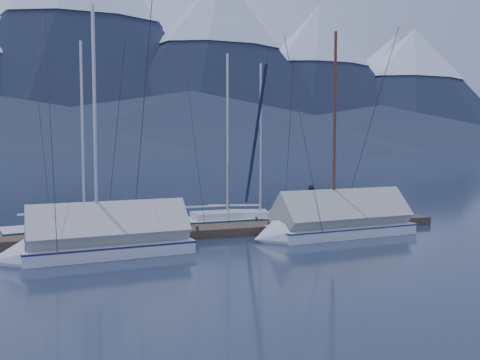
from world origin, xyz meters
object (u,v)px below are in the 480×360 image
(person, at_px, (312,203))
(sailboat_covered_far, at_px, (93,243))
(sailboat_open_mid, at_px, (237,223))
(sailboat_open_right, at_px, (270,222))
(sailboat_covered_near, at_px, (330,225))
(sailboat_open_left, at_px, (96,229))

(person, bearing_deg, sailboat_covered_far, 89.19)
(sailboat_open_mid, xyz_separation_m, person, (2.85, -1.72, 0.97))
(sailboat_open_right, bearing_deg, person, -48.89)
(sailboat_covered_far, height_order, person, sailboat_covered_far)
(sailboat_covered_near, xyz_separation_m, person, (0.18, 1.94, 0.67))
(sailboat_open_right, relative_size, person, 5.14)
(sailboat_covered_far, bearing_deg, sailboat_open_left, 85.33)
(sailboat_covered_near, xyz_separation_m, sailboat_covered_far, (-9.15, -0.64, -0.01))
(sailboat_open_right, height_order, sailboat_covered_near, sailboat_covered_near)
(sailboat_open_right, xyz_separation_m, sailboat_covered_far, (-7.99, -4.11, 0.30))
(sailboat_covered_near, bearing_deg, person, 84.75)
(sailboat_open_right, distance_m, sailboat_covered_far, 8.99)
(sailboat_open_right, relative_size, sailboat_covered_far, 0.90)
(sailboat_open_right, xyz_separation_m, sailboat_covered_near, (1.16, -3.47, 0.31))
(sailboat_open_left, distance_m, sailboat_open_right, 7.63)
(sailboat_open_left, height_order, sailboat_covered_far, sailboat_covered_far)
(sailboat_open_right, relative_size, sailboat_covered_near, 0.89)
(sailboat_open_right, xyz_separation_m, person, (1.34, -1.53, 0.98))
(sailboat_open_mid, bearing_deg, sailboat_covered_near, -53.87)
(sailboat_open_mid, distance_m, sailboat_covered_near, 4.54)
(sailboat_open_left, distance_m, sailboat_covered_far, 4.53)
(sailboat_open_left, relative_size, sailboat_covered_near, 0.96)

